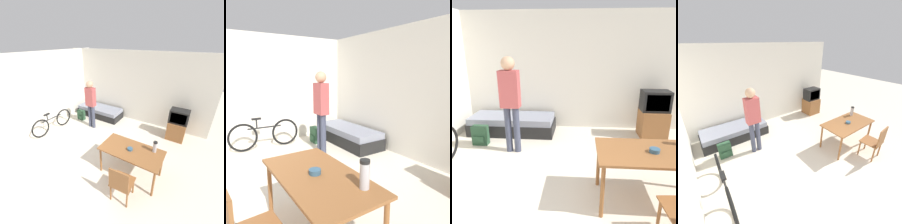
# 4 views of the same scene
# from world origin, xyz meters

# --- Properties ---
(ground_plane) EXTENTS (20.00, 20.00, 0.00)m
(ground_plane) POSITION_xyz_m (0.00, 0.00, 0.00)
(ground_plane) COLOR beige
(wall_back) EXTENTS (5.77, 0.06, 2.70)m
(wall_back) POSITION_xyz_m (0.00, 3.68, 1.35)
(wall_back) COLOR silver
(wall_back) RESTS_ON ground_plane
(wall_left) EXTENTS (0.06, 4.65, 2.70)m
(wall_left) POSITION_xyz_m (-2.42, 1.82, 1.35)
(wall_left) COLOR silver
(wall_left) RESTS_ON ground_plane
(daybed) EXTENTS (1.91, 0.75, 0.41)m
(daybed) POSITION_xyz_m (-1.20, 3.19, 0.20)
(daybed) COLOR black
(daybed) RESTS_ON ground_plane
(tv) EXTENTS (0.57, 0.54, 1.04)m
(tv) POSITION_xyz_m (1.94, 3.18, 0.49)
(tv) COLOR brown
(tv) RESTS_ON ground_plane
(dining_table) EXTENTS (1.44, 0.74, 0.73)m
(dining_table) POSITION_xyz_m (1.29, 1.02, 0.65)
(dining_table) COLOR brown
(dining_table) RESTS_ON ground_plane
(wooden_chair) EXTENTS (0.47, 0.47, 0.91)m
(wooden_chair) POSITION_xyz_m (1.42, 0.27, 0.51)
(wooden_chair) COLOR brown
(wooden_chair) RESTS_ON ground_plane
(bicycle) EXTENTS (0.09, 1.62, 0.74)m
(bicycle) POSITION_xyz_m (-1.96, 1.34, 0.33)
(bicycle) COLOR black
(bicycle) RESTS_ON ground_plane
(person_standing) EXTENTS (0.34, 0.24, 1.78)m
(person_standing) POSITION_xyz_m (-0.91, 2.28, 1.05)
(person_standing) COLOR #3D4256
(person_standing) RESTS_ON ground_plane
(thermos_flask) EXTENTS (0.09, 0.09, 0.27)m
(thermos_flask) POSITION_xyz_m (1.75, 1.24, 0.88)
(thermos_flask) COLOR #B7B7BC
(thermos_flask) RESTS_ON dining_table
(mate_bowl) EXTENTS (0.12, 0.12, 0.05)m
(mate_bowl) POSITION_xyz_m (1.26, 1.00, 0.76)
(mate_bowl) COLOR #335670
(mate_bowl) RESTS_ON dining_table
(backpack) EXTENTS (0.31, 0.19, 0.40)m
(backpack) POSITION_xyz_m (-1.67, 2.51, 0.20)
(backpack) COLOR #284C33
(backpack) RESTS_ON ground_plane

